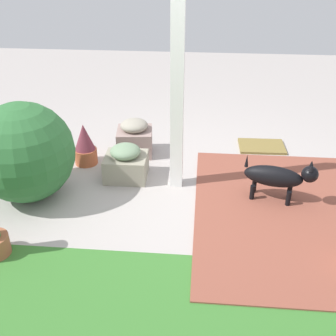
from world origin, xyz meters
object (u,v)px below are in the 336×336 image
porch_pillar (177,94)px  stone_planter_nearest (135,138)px  round_shrub (24,152)px  dog (278,177)px  terracotta_pot_spiky (85,145)px  doormat (262,146)px  stone_planter_near (126,163)px

porch_pillar → stone_planter_nearest: porch_pillar is taller
porch_pillar → round_shrub: size_ratio=2.03×
porch_pillar → dog: porch_pillar is taller
porch_pillar → terracotta_pot_spiky: bearing=-19.1°
porch_pillar → dog: size_ratio=2.87×
porch_pillar → doormat: (-1.03, -0.98, -1.01)m
porch_pillar → stone_planter_near: 1.01m
stone_planter_near → porch_pillar: bearing=170.8°
stone_planter_near → doormat: size_ratio=0.81×
dog → doormat: dog is taller
round_shrub → stone_planter_near: bearing=-154.1°
round_shrub → doormat: bearing=-151.9°
stone_planter_near → terracotta_pot_spiky: bearing=-28.4°
stone_planter_nearest → terracotta_pot_spiky: bearing=29.8°
stone_planter_nearest → doormat: stone_planter_nearest is taller
stone_planter_nearest → dog: size_ratio=0.65×
stone_planter_near → doormat: (-1.59, -0.89, -0.17)m
terracotta_pot_spiky → dog: (-2.13, 0.62, 0.05)m
stone_planter_near → round_shrub: bearing=25.9°
terracotta_pot_spiky → dog: 2.21m
doormat → stone_planter_near: bearing=29.3°
porch_pillar → dog: 1.29m
stone_planter_nearest → dog: dog is taller
stone_planter_near → doormat: stone_planter_near is taller
stone_planter_nearest → terracotta_pot_spiky: size_ratio=0.93×
dog → stone_planter_near: bearing=-11.6°
porch_pillar → terracotta_pot_spiky: porch_pillar is taller
round_shrub → dog: (-2.52, -0.12, -0.22)m
porch_pillar → dog: bearing=167.0°
round_shrub → porch_pillar: bearing=-166.5°
terracotta_pot_spiky → stone_planter_nearest: bearing=-150.2°
round_shrub → terracotta_pot_spiky: round_shrub is taller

